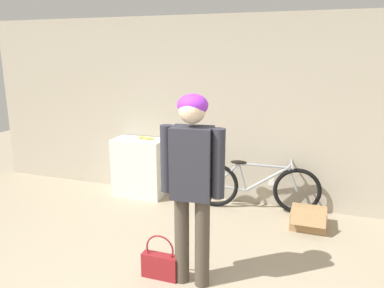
{
  "coord_description": "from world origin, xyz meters",
  "views": [
    {
      "loc": [
        1.11,
        -2.04,
        2.1
      ],
      "look_at": [
        0.1,
        0.89,
        1.34
      ],
      "focal_mm": 35.0,
      "sensor_mm": 36.0,
      "label": 1
    }
  ],
  "objects": [
    {
      "name": "side_shelf",
      "position": [
        -1.37,
        2.75,
        0.43
      ],
      "size": [
        0.75,
        0.42,
        0.86
      ],
      "color": "white",
      "rests_on": "ground_plane"
    },
    {
      "name": "bicycle",
      "position": [
        0.36,
        2.76,
        0.33
      ],
      "size": [
        1.71,
        0.46,
        0.7
      ],
      "rotation": [
        0.0,
        0.0,
        0.13
      ],
      "color": "black",
      "rests_on": "ground_plane"
    },
    {
      "name": "handbag",
      "position": [
        -0.21,
        0.86,
        0.14
      ],
      "size": [
        0.35,
        0.11,
        0.44
      ],
      "color": "maroon",
      "rests_on": "ground_plane"
    },
    {
      "name": "wall_back",
      "position": [
        0.0,
        3.01,
        1.3
      ],
      "size": [
        8.0,
        0.07,
        2.6
      ],
      "color": "#B7AD99",
      "rests_on": "ground_plane"
    },
    {
      "name": "person",
      "position": [
        0.1,
        0.89,
        1.08
      ],
      "size": [
        0.59,
        0.27,
        1.77
      ],
      "rotation": [
        0.0,
        0.0,
        0.1
      ],
      "color": "#4C4238",
      "rests_on": "ground_plane"
    },
    {
      "name": "banana",
      "position": [
        -1.26,
        2.78,
        0.88
      ],
      "size": [
        0.28,
        0.08,
        0.04
      ],
      "color": "#EAD64C",
      "rests_on": "side_shelf"
    },
    {
      "name": "cardboard_box",
      "position": [
        1.08,
        2.45,
        0.11
      ],
      "size": [
        0.42,
        0.47,
        0.3
      ],
      "color": "#A87F51",
      "rests_on": "ground_plane"
    }
  ]
}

